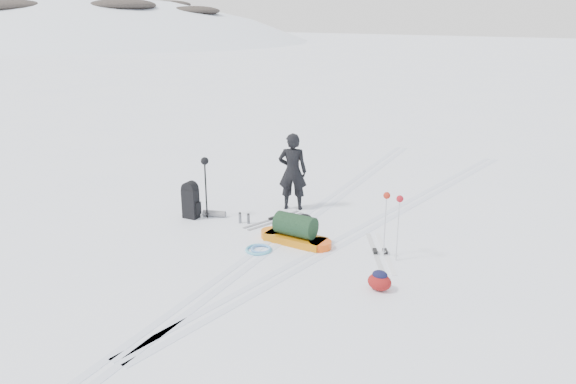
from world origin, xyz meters
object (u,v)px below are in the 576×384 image
(skier, at_px, (293,172))
(pulk_sled, at_px, (295,232))
(ski_poles_black, at_px, (205,168))
(expedition_rucksack, at_px, (194,201))

(skier, xyz_separation_m, pulk_sled, (1.10, -1.76, -0.69))
(pulk_sled, height_order, ski_poles_black, ski_poles_black)
(skier, height_order, ski_poles_black, skier)
(expedition_rucksack, height_order, ski_poles_black, ski_poles_black)
(skier, relative_size, ski_poles_black, 1.29)
(pulk_sled, relative_size, expedition_rucksack, 1.86)
(pulk_sled, relative_size, ski_poles_black, 1.12)
(skier, bearing_deg, pulk_sled, 98.02)
(skier, height_order, pulk_sled, skier)
(ski_poles_black, bearing_deg, pulk_sled, -18.64)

